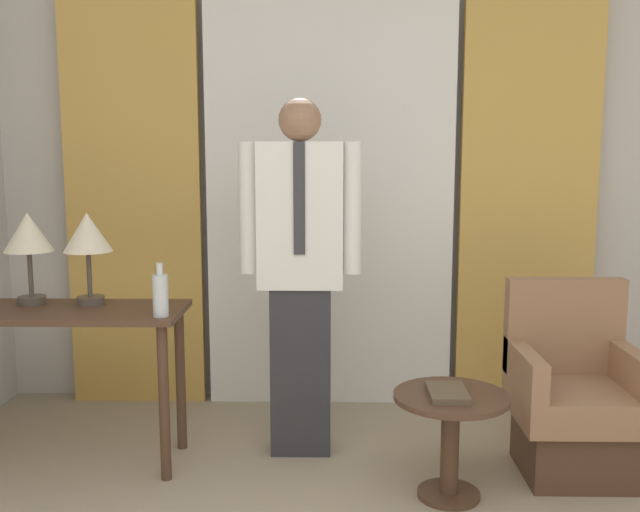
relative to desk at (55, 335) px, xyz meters
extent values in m
cube|color=beige|center=(1.34, 1.04, 0.69)|extent=(10.00, 0.06, 2.70)
cube|color=white|center=(1.34, 0.91, 0.63)|extent=(1.48, 0.06, 2.58)
cube|color=gold|center=(0.16, 0.91, 0.63)|extent=(0.81, 0.06, 2.58)
cube|color=gold|center=(2.52, 0.91, 0.63)|extent=(0.81, 0.06, 2.58)
cube|color=#4C3323|center=(0.00, 0.00, 0.12)|extent=(1.26, 0.48, 0.03)
cylinder|color=#4C3323|center=(0.57, -0.18, -0.28)|extent=(0.05, 0.05, 0.76)
cylinder|color=#4C3323|center=(0.57, 0.18, -0.28)|extent=(0.05, 0.05, 0.76)
cylinder|color=#4C4238|center=(-0.15, 0.10, 0.15)|extent=(0.14, 0.14, 0.04)
cylinder|color=#4C4238|center=(-0.15, 0.10, 0.28)|extent=(0.02, 0.02, 0.23)
cone|color=beige|center=(-0.15, 0.10, 0.49)|extent=(0.24, 0.24, 0.19)
cylinder|color=#4C4238|center=(0.15, 0.10, 0.15)|extent=(0.14, 0.14, 0.04)
cylinder|color=#4C4238|center=(0.15, 0.10, 0.28)|extent=(0.02, 0.02, 0.23)
cone|color=beige|center=(0.15, 0.10, 0.49)|extent=(0.24, 0.24, 0.19)
cylinder|color=silver|center=(0.56, -0.15, 0.23)|extent=(0.07, 0.07, 0.20)
cylinder|color=silver|center=(0.56, -0.15, 0.35)|extent=(0.03, 0.03, 0.06)
cube|color=#2D2D33|center=(1.20, 0.15, -0.22)|extent=(0.30, 0.16, 0.87)
cube|color=white|center=(1.20, 0.15, 0.57)|extent=(0.42, 0.19, 0.72)
cube|color=#333338|center=(1.20, 0.05, 0.66)|extent=(0.06, 0.01, 0.54)
cylinder|color=white|center=(0.94, 0.15, 0.61)|extent=(0.09, 0.09, 0.65)
cylinder|color=white|center=(1.45, 0.15, 0.61)|extent=(0.09, 0.09, 0.65)
sphere|color=#936B51|center=(1.20, 0.15, 1.04)|extent=(0.21, 0.21, 0.21)
cube|color=#4C3323|center=(2.52, -0.10, -0.52)|extent=(0.49, 0.46, 0.28)
cube|color=#936B4C|center=(2.52, -0.10, -0.30)|extent=(0.58, 0.54, 0.16)
cube|color=#936B4C|center=(2.52, 0.13, 0.02)|extent=(0.58, 0.10, 0.48)
cube|color=#936B4C|center=(2.27, -0.10, -0.13)|extent=(0.08, 0.54, 0.18)
cube|color=#936B4C|center=(2.77, -0.10, -0.13)|extent=(0.08, 0.54, 0.18)
cylinder|color=#4C3323|center=(1.88, -0.33, -0.64)|extent=(0.28, 0.28, 0.02)
cylinder|color=#4C3323|center=(1.88, -0.33, -0.43)|extent=(0.08, 0.08, 0.46)
cylinder|color=#4C3323|center=(1.88, -0.33, -0.19)|extent=(0.51, 0.51, 0.03)
cube|color=brown|center=(1.86, -0.35, -0.16)|extent=(0.17, 0.25, 0.03)
camera|label=1|loc=(1.36, -3.36, 0.89)|focal=40.00mm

